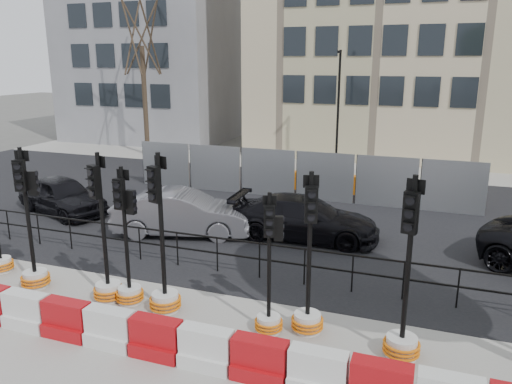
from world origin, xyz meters
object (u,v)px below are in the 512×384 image
at_px(car_c, 305,218).
at_px(traffic_signal_h, 403,323).
at_px(traffic_signal_d, 128,272).
at_px(car_a, 62,195).

bearing_deg(car_c, traffic_signal_h, -151.32).
height_order(traffic_signal_h, car_c, traffic_signal_h).
bearing_deg(traffic_signal_d, car_c, 63.93).
height_order(traffic_signal_d, traffic_signal_h, traffic_signal_h).
distance_m(traffic_signal_d, car_c, 6.29).
bearing_deg(traffic_signal_d, car_a, 140.31).
xyz_separation_m(traffic_signal_h, car_c, (-3.41, 5.79, -0.06)).
distance_m(traffic_signal_d, car_a, 8.24).
distance_m(traffic_signal_h, car_c, 6.72).
height_order(traffic_signal_d, car_a, traffic_signal_d).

